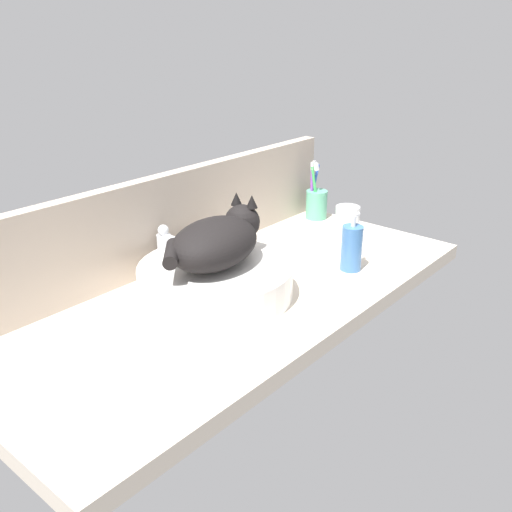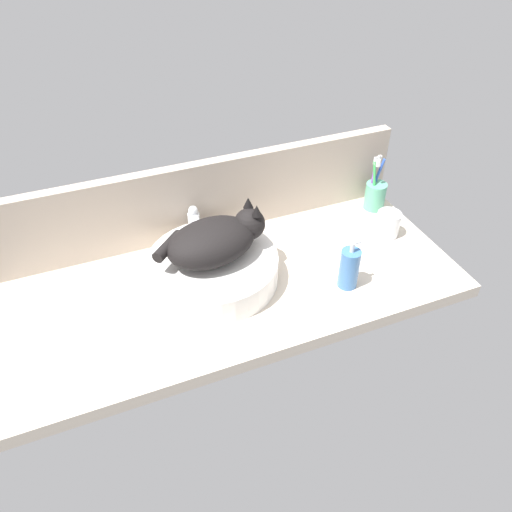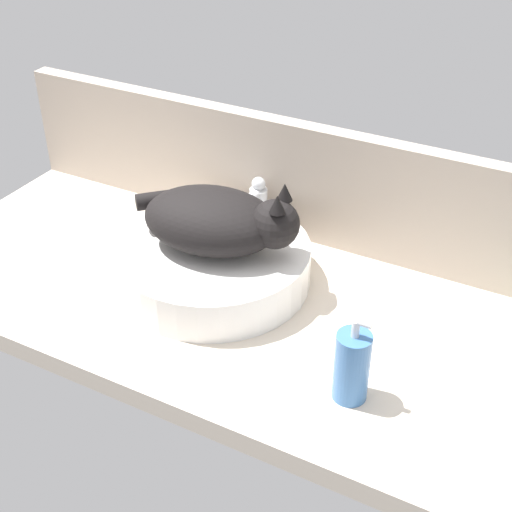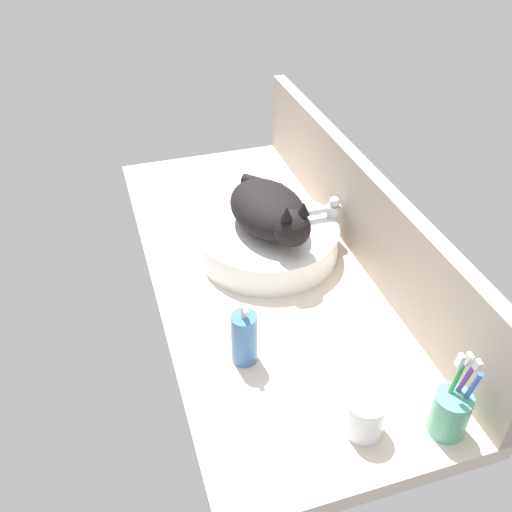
{
  "view_description": "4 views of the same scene",
  "coord_description": "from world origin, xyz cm",
  "px_view_note": "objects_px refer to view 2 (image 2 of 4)",
  "views": [
    {
      "loc": [
        -90.79,
        -82.74,
        61.55
      ],
      "look_at": [
        0.54,
        -4.57,
        10.5
      ],
      "focal_mm": 40.0,
      "sensor_mm": 36.0,
      "label": 1
    },
    {
      "loc": [
        -33.39,
        -98.7,
        95.12
      ],
      "look_at": [
        4.81,
        -4.12,
        10.97
      ],
      "focal_mm": 35.0,
      "sensor_mm": 36.0,
      "label": 2
    },
    {
      "loc": [
        52.81,
        -89.46,
        79.44
      ],
      "look_at": [
        3.48,
        3.84,
        7.93
      ],
      "focal_mm": 50.0,
      "sensor_mm": 36.0,
      "label": 3
    },
    {
      "loc": [
        107.48,
        -35.12,
        89.45
      ],
      "look_at": [
        5.28,
        -3.26,
        7.78
      ],
      "focal_mm": 40.0,
      "sensor_mm": 36.0,
      "label": 4
    }
  ],
  "objects_px": {
    "cat": "(216,240)",
    "toothbrush_cup": "(375,194)",
    "sink_basin": "(213,269)",
    "soap_dispenser": "(349,268)",
    "faucet": "(195,226)",
    "water_glass": "(388,225)"
  },
  "relations": [
    {
      "from": "toothbrush_cup",
      "to": "sink_basin",
      "type": "bearing_deg",
      "value": -166.83
    },
    {
      "from": "cat",
      "to": "toothbrush_cup",
      "type": "bearing_deg",
      "value": 13.18
    },
    {
      "from": "toothbrush_cup",
      "to": "water_glass",
      "type": "distance_m",
      "value": 0.15
    },
    {
      "from": "cat",
      "to": "faucet",
      "type": "bearing_deg",
      "value": 94.23
    },
    {
      "from": "faucet",
      "to": "water_glass",
      "type": "distance_m",
      "value": 0.6
    },
    {
      "from": "faucet",
      "to": "cat",
      "type": "bearing_deg",
      "value": -85.77
    },
    {
      "from": "water_glass",
      "to": "soap_dispenser",
      "type": "bearing_deg",
      "value": -145.78
    },
    {
      "from": "sink_basin",
      "to": "toothbrush_cup",
      "type": "relative_size",
      "value": 1.94
    },
    {
      "from": "faucet",
      "to": "toothbrush_cup",
      "type": "height_order",
      "value": "toothbrush_cup"
    },
    {
      "from": "cat",
      "to": "soap_dispenser",
      "type": "height_order",
      "value": "cat"
    },
    {
      "from": "cat",
      "to": "faucet",
      "type": "height_order",
      "value": "cat"
    },
    {
      "from": "soap_dispenser",
      "to": "water_glass",
      "type": "distance_m",
      "value": 0.28
    },
    {
      "from": "cat",
      "to": "toothbrush_cup",
      "type": "relative_size",
      "value": 1.73
    },
    {
      "from": "sink_basin",
      "to": "toothbrush_cup",
      "type": "height_order",
      "value": "toothbrush_cup"
    },
    {
      "from": "sink_basin",
      "to": "faucet",
      "type": "xyz_separation_m",
      "value": [
        0.0,
        0.17,
        0.03
      ]
    },
    {
      "from": "cat",
      "to": "soap_dispenser",
      "type": "relative_size",
      "value": 2.12
    },
    {
      "from": "cat",
      "to": "water_glass",
      "type": "distance_m",
      "value": 0.57
    },
    {
      "from": "cat",
      "to": "toothbrush_cup",
      "type": "height_order",
      "value": "cat"
    },
    {
      "from": "cat",
      "to": "faucet",
      "type": "xyz_separation_m",
      "value": [
        -0.01,
        0.16,
        -0.06
      ]
    },
    {
      "from": "sink_basin",
      "to": "soap_dispenser",
      "type": "distance_m",
      "value": 0.37
    },
    {
      "from": "cat",
      "to": "water_glass",
      "type": "bearing_deg",
      "value": -0.56
    },
    {
      "from": "cat",
      "to": "toothbrush_cup",
      "type": "xyz_separation_m",
      "value": [
        0.6,
        0.14,
        -0.08
      ]
    }
  ]
}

